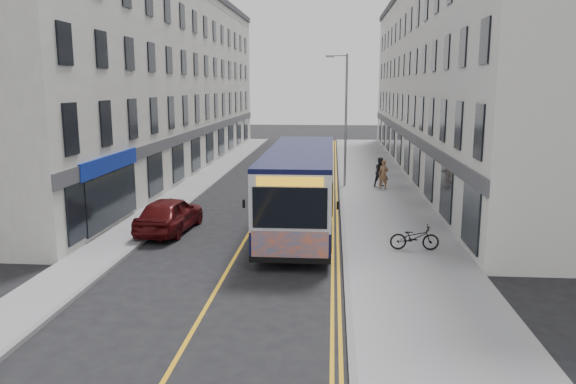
% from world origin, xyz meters
% --- Properties ---
extents(ground, '(140.00, 140.00, 0.00)m').
position_xyz_m(ground, '(0.00, 0.00, 0.00)').
color(ground, black).
rests_on(ground, ground).
extents(pavement_east, '(4.50, 64.00, 0.12)m').
position_xyz_m(pavement_east, '(6.25, 12.00, 0.06)').
color(pavement_east, gray).
rests_on(pavement_east, ground).
extents(pavement_west, '(2.00, 64.00, 0.12)m').
position_xyz_m(pavement_west, '(-5.00, 12.00, 0.06)').
color(pavement_west, gray).
rests_on(pavement_west, ground).
extents(kerb_east, '(0.18, 64.00, 0.13)m').
position_xyz_m(kerb_east, '(4.00, 12.00, 0.07)').
color(kerb_east, slate).
rests_on(kerb_east, ground).
extents(kerb_west, '(0.18, 64.00, 0.13)m').
position_xyz_m(kerb_west, '(-4.00, 12.00, 0.07)').
color(kerb_west, slate).
rests_on(kerb_west, ground).
extents(road_centre_line, '(0.12, 64.00, 0.01)m').
position_xyz_m(road_centre_line, '(0.00, 12.00, 0.00)').
color(road_centre_line, orange).
rests_on(road_centre_line, ground).
extents(road_dbl_yellow_inner, '(0.10, 64.00, 0.01)m').
position_xyz_m(road_dbl_yellow_inner, '(3.55, 12.00, 0.00)').
color(road_dbl_yellow_inner, orange).
rests_on(road_dbl_yellow_inner, ground).
extents(road_dbl_yellow_outer, '(0.10, 64.00, 0.01)m').
position_xyz_m(road_dbl_yellow_outer, '(3.75, 12.00, 0.00)').
color(road_dbl_yellow_outer, orange).
rests_on(road_dbl_yellow_outer, ground).
extents(terrace_east, '(6.00, 46.00, 13.00)m').
position_xyz_m(terrace_east, '(11.50, 21.00, 6.50)').
color(terrace_east, silver).
rests_on(terrace_east, ground).
extents(terrace_west, '(6.00, 46.00, 13.00)m').
position_xyz_m(terrace_west, '(-9.00, 21.00, 6.50)').
color(terrace_west, silver).
rests_on(terrace_west, ground).
extents(streetlamp, '(1.32, 0.18, 8.00)m').
position_xyz_m(streetlamp, '(4.17, 14.00, 4.38)').
color(streetlamp, gray).
rests_on(streetlamp, ground).
extents(city_bus, '(2.80, 12.03, 3.49)m').
position_xyz_m(city_bus, '(2.13, 3.76, 1.91)').
color(city_bus, black).
rests_on(city_bus, ground).
extents(bicycle, '(1.82, 0.65, 0.95)m').
position_xyz_m(bicycle, '(6.58, 0.46, 0.60)').
color(bicycle, black).
rests_on(bicycle, pavement_east).
extents(pedestrian_near, '(0.72, 0.61, 1.69)m').
position_xyz_m(pedestrian_near, '(6.52, 13.21, 0.97)').
color(pedestrian_near, '#89603E').
rests_on(pedestrian_near, pavement_east).
extents(pedestrian_far, '(1.04, 0.92, 1.77)m').
position_xyz_m(pedestrian_far, '(6.41, 13.90, 1.01)').
color(pedestrian_far, black).
rests_on(pedestrian_far, pavement_east).
extents(car_white, '(1.52, 3.76, 1.21)m').
position_xyz_m(car_white, '(2.18, 24.85, 0.61)').
color(car_white, silver).
rests_on(car_white, ground).
extents(car_maroon, '(2.18, 4.65, 1.54)m').
position_xyz_m(car_maroon, '(-3.40, 2.77, 0.77)').
color(car_maroon, '#4F0D0E').
rests_on(car_maroon, ground).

